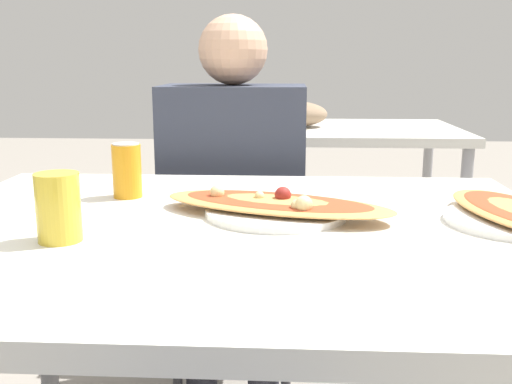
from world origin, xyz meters
The scene contains 7 objects.
dining_table centered at (0.00, 0.00, 0.69)m, with size 1.28×1.00×0.76m.
chair_far_seated centered at (-0.07, 0.83, 0.50)m, with size 0.40×0.40×0.87m.
person_seated centered at (-0.07, 0.72, 0.71)m, with size 0.44×0.29×1.20m.
pizza_main centered at (0.08, 0.08, 0.78)m, with size 0.52×0.32×0.06m.
soda_can centered at (-0.27, 0.22, 0.82)m, with size 0.07×0.07×0.12m.
drink_glass centered at (-0.30, -0.12, 0.82)m, with size 0.08×0.08×0.12m.
background_table centered at (0.30, 1.72, 0.70)m, with size 1.10×0.80×0.88m.
Camera 1 is at (0.10, -1.10, 1.07)m, focal length 42.00 mm.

